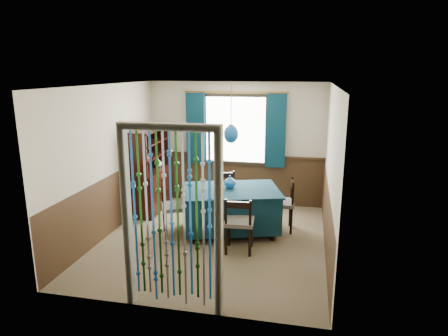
% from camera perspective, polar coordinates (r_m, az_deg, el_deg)
% --- Properties ---
extents(floor, '(4.00, 4.00, 0.00)m').
position_cam_1_polar(floor, '(6.67, -1.55, -10.24)').
color(floor, brown).
rests_on(floor, ground).
extents(ceiling, '(4.00, 4.00, 0.00)m').
position_cam_1_polar(ceiling, '(6.09, -1.71, 11.74)').
color(ceiling, silver).
rests_on(ceiling, ground).
extents(wall_back, '(3.60, 0.00, 3.60)m').
position_cam_1_polar(wall_back, '(8.18, 1.70, 3.48)').
color(wall_back, beige).
rests_on(wall_back, ground).
extents(wall_front, '(3.60, 0.00, 3.60)m').
position_cam_1_polar(wall_front, '(4.43, -7.80, -5.74)').
color(wall_front, beige).
rests_on(wall_front, ground).
extents(wall_left, '(0.00, 4.00, 4.00)m').
position_cam_1_polar(wall_left, '(6.91, -16.29, 0.97)').
color(wall_left, beige).
rests_on(wall_left, ground).
extents(wall_right, '(0.00, 4.00, 4.00)m').
position_cam_1_polar(wall_right, '(6.11, 15.02, -0.60)').
color(wall_right, beige).
rests_on(wall_right, ground).
extents(wainscot_back, '(3.60, 0.00, 3.60)m').
position_cam_1_polar(wainscot_back, '(8.33, 1.64, -1.62)').
color(wainscot_back, '#3B2716').
rests_on(wainscot_back, ground).
extents(wainscot_front, '(3.60, 0.00, 3.60)m').
position_cam_1_polar(wainscot_front, '(4.74, -7.44, -14.24)').
color(wainscot_front, '#3B2716').
rests_on(wainscot_front, ground).
extents(wainscot_left, '(0.00, 4.00, 4.00)m').
position_cam_1_polar(wainscot_left, '(7.10, -15.78, -4.94)').
color(wainscot_left, '#3B2716').
rests_on(wainscot_left, ground).
extents(wainscot_right, '(0.00, 4.00, 4.00)m').
position_cam_1_polar(wainscot_right, '(6.33, 14.45, -7.18)').
color(wainscot_right, '#3B2716').
rests_on(wainscot_right, ground).
extents(window, '(1.32, 0.12, 1.42)m').
position_cam_1_polar(window, '(8.08, 1.65, 5.51)').
color(window, black).
rests_on(window, wall_back).
extents(doorway, '(1.16, 0.12, 2.18)m').
position_cam_1_polar(doorway, '(4.55, -7.46, -7.86)').
color(doorway, silver).
rests_on(doorway, ground).
extents(dining_table, '(1.86, 1.54, 0.77)m').
position_cam_1_polar(dining_table, '(6.81, 0.97, -5.68)').
color(dining_table, '#0A2734').
rests_on(dining_table, floor).
extents(chair_near, '(0.47, 0.45, 0.89)m').
position_cam_1_polar(chair_near, '(6.10, 2.15, -7.83)').
color(chair_near, black).
rests_on(chair_near, floor).
extents(chair_far, '(0.52, 0.50, 0.87)m').
position_cam_1_polar(chair_far, '(7.47, 0.09, -3.75)').
color(chair_far, black).
rests_on(chair_far, floor).
extents(chair_left, '(0.58, 0.59, 0.92)m').
position_cam_1_polar(chair_left, '(6.76, -7.25, -5.55)').
color(chair_left, black).
rests_on(chair_left, floor).
extents(chair_right, '(0.47, 0.49, 0.91)m').
position_cam_1_polar(chair_right, '(6.98, 8.38, -5.00)').
color(chair_right, black).
rests_on(chair_right, floor).
extents(sideboard, '(0.48, 1.26, 1.63)m').
position_cam_1_polar(sideboard, '(8.02, -10.46, -1.94)').
color(sideboard, black).
rests_on(sideboard, floor).
extents(pendant_lamp, '(0.24, 0.24, 0.94)m').
position_cam_1_polar(pendant_lamp, '(6.50, 1.02, 4.91)').
color(pendant_lamp, olive).
rests_on(pendant_lamp, ceiling).
extents(vase_table, '(0.22, 0.22, 0.20)m').
position_cam_1_polar(vase_table, '(6.78, 0.85, -2.01)').
color(vase_table, '#165698').
rests_on(vase_table, dining_table).
extents(bowl_shelf, '(0.23, 0.23, 0.05)m').
position_cam_1_polar(bowl_shelf, '(7.58, -11.15, 1.53)').
color(bowl_shelf, beige).
rests_on(bowl_shelf, sideboard).
extents(vase_sideboard, '(0.22, 0.22, 0.19)m').
position_cam_1_polar(vase_sideboard, '(8.18, -9.40, 0.84)').
color(vase_sideboard, beige).
rests_on(vase_sideboard, sideboard).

